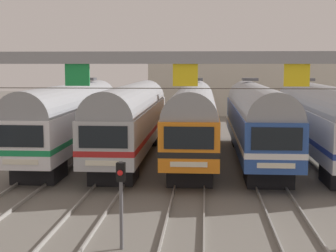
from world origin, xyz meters
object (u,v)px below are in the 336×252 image
Objects in this scene: yard_signal_mast at (121,188)px; commuter_train_blue at (256,118)px; commuter_train_silver at (321,118)px; commuter_train_stainless at (131,117)px; catenary_gantry at (185,86)px; commuter_train_orange at (193,118)px; commuter_train_white at (70,117)px.

commuter_train_blue is at bearing 69.65° from yard_signal_mast.
commuter_train_silver is 6.18× the size of yard_signal_mast.
commuter_train_stainless is 14.29m from catenary_gantry.
commuter_train_stainless is 1.00× the size of commuter_train_orange.
yard_signal_mast is (-1.97, -2.44, -3.19)m from catenary_gantry.
commuter_train_blue and commuter_train_silver have the same top height.
commuter_train_stainless is 7.88m from commuter_train_blue.
commuter_train_silver reaches higher than commuter_train_stainless.
commuter_train_white and commuter_train_orange have the same top height.
catenary_gantry is (7.88, -13.50, 2.54)m from commuter_train_white.
commuter_train_silver is at bearing 0.02° from commuter_train_stainless.
commuter_train_blue is 1.00× the size of commuter_train_silver.
yard_signal_mast is at bearing -97.05° from commuter_train_orange.
commuter_train_silver is at bearing 58.28° from yard_signal_mast.
yard_signal_mast is (-9.85, -15.94, -0.65)m from commuter_train_silver.
commuter_train_blue is at bearing 0.00° from commuter_train_white.
catenary_gantry reaches higher than commuter_train_stainless.
catenary_gantry is (3.94, -13.49, 2.54)m from commuter_train_stainless.
commuter_train_white is at bearing 180.00° from commuter_train_silver.
commuter_train_white is 17.01m from yard_signal_mast.
commuter_train_stainless is at bearing -179.94° from commuter_train_orange.
commuter_train_blue is 14.29m from catenary_gantry.
yard_signal_mast is at bearing -121.72° from commuter_train_silver.
commuter_train_white is 1.00× the size of commuter_train_silver.
commuter_train_blue is 0.86× the size of catenary_gantry.
commuter_train_blue is at bearing 180.00° from commuter_train_silver.
commuter_train_orange is at bearing 90.00° from catenary_gantry.
commuter_train_stainless is 1.00× the size of commuter_train_blue.
commuter_train_blue is 6.18× the size of yard_signal_mast.
commuter_train_white and commuter_train_silver have the same top height.
commuter_train_orange is 6.18× the size of yard_signal_mast.
commuter_train_silver is 18.75m from yard_signal_mast.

